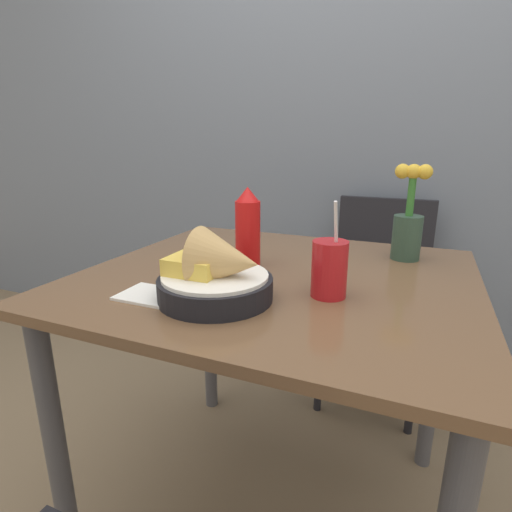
{
  "coord_description": "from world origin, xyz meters",
  "views": [
    {
      "loc": [
        0.33,
        -0.91,
        1.09
      ],
      "look_at": [
        -0.03,
        -0.06,
        0.82
      ],
      "focal_mm": 28.0,
      "sensor_mm": 36.0,
      "label": 1
    }
  ],
  "objects_px": {
    "food_basket": "(219,275)",
    "ketchup_bottle": "(248,228)",
    "flower_vase": "(408,224)",
    "drink_cup": "(329,271)",
    "chair_far_window": "(379,279)"
  },
  "relations": [
    {
      "from": "drink_cup",
      "to": "flower_vase",
      "type": "bearing_deg",
      "value": 69.34
    },
    {
      "from": "food_basket",
      "to": "ketchup_bottle",
      "type": "bearing_deg",
      "value": 99.57
    },
    {
      "from": "ketchup_bottle",
      "to": "food_basket",
      "type": "bearing_deg",
      "value": -80.43
    },
    {
      "from": "ketchup_bottle",
      "to": "drink_cup",
      "type": "xyz_separation_m",
      "value": [
        0.25,
        -0.13,
        -0.05
      ]
    },
    {
      "from": "chair_far_window",
      "to": "food_basket",
      "type": "height_order",
      "value": "food_basket"
    },
    {
      "from": "food_basket",
      "to": "drink_cup",
      "type": "bearing_deg",
      "value": 28.19
    },
    {
      "from": "ketchup_bottle",
      "to": "drink_cup",
      "type": "bearing_deg",
      "value": -27.86
    },
    {
      "from": "chair_far_window",
      "to": "food_basket",
      "type": "xyz_separation_m",
      "value": [
        -0.24,
        -1.0,
        0.3
      ]
    },
    {
      "from": "ketchup_bottle",
      "to": "drink_cup",
      "type": "distance_m",
      "value": 0.29
    },
    {
      "from": "chair_far_window",
      "to": "flower_vase",
      "type": "distance_m",
      "value": 0.63
    },
    {
      "from": "food_basket",
      "to": "flower_vase",
      "type": "height_order",
      "value": "flower_vase"
    },
    {
      "from": "flower_vase",
      "to": "drink_cup",
      "type": "bearing_deg",
      "value": -110.66
    },
    {
      "from": "chair_far_window",
      "to": "flower_vase",
      "type": "bearing_deg",
      "value": -78.31
    },
    {
      "from": "food_basket",
      "to": "ketchup_bottle",
      "type": "xyz_separation_m",
      "value": [
        -0.04,
        0.24,
        0.05
      ]
    },
    {
      "from": "food_basket",
      "to": "flower_vase",
      "type": "xyz_separation_m",
      "value": [
        0.35,
        0.48,
        0.05
      ]
    }
  ]
}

